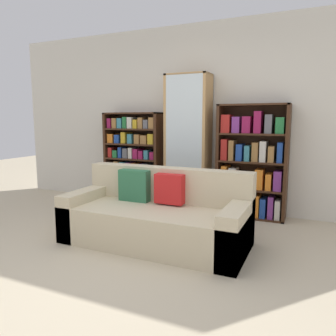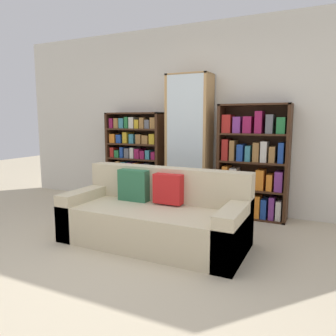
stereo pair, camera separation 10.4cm
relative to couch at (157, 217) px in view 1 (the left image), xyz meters
name	(u,v)px [view 1 (the left image)]	position (x,y,z in m)	size (l,w,h in m)	color
ground_plane	(120,269)	(-0.01, -0.73, -0.28)	(16.00, 16.00, 0.00)	beige
wall_back	(203,118)	(-0.01, 1.59, 1.07)	(6.68, 0.06, 2.70)	silver
couch	(157,217)	(0.00, 0.00, 0.00)	(1.97, 0.86, 0.79)	beige
bookshelf_left	(134,159)	(-1.08, 1.38, 0.43)	(0.94, 0.32, 1.44)	#3D2314
display_cabinet	(188,144)	(-0.16, 1.37, 0.70)	(0.62, 0.36, 1.96)	tan
bookshelf_right	(251,165)	(0.75, 1.38, 0.44)	(0.93, 0.32, 1.53)	#3D2314
wine_bottle	(198,212)	(0.19, 0.81, -0.13)	(0.09, 0.09, 0.37)	#143819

